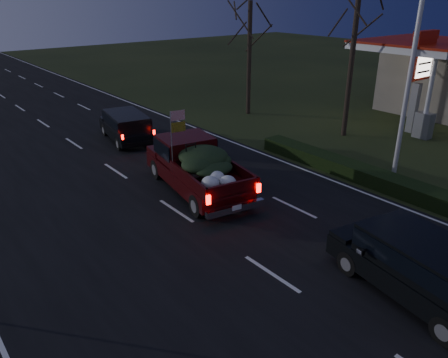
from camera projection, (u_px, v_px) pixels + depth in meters
ground at (272, 274)px, 12.45m from camera, size 120.00×120.00×0.00m
road_asphalt at (272, 274)px, 12.45m from camera, size 14.00×120.00×0.02m
hedge_row at (352, 170)px, 18.97m from camera, size 1.00×10.00×0.60m
light_pole at (415, 46)px, 17.19m from camera, size 0.50×0.90×9.16m
gas_price_pylon at (421, 65)px, 23.75m from camera, size 2.00×0.41×5.57m
gas_canopy at (424, 50)px, 25.39m from camera, size 7.10×6.10×4.88m
bare_tree_mid at (357, 15)px, 22.17m from camera, size 3.60×3.60×8.50m
bare_tree_far at (250, 31)px, 27.06m from camera, size 3.60×3.60×7.00m
pickup_truck at (196, 164)px, 17.36m from camera, size 3.12×6.03×3.02m
lead_suv at (126, 124)px, 23.30m from camera, size 2.54×4.59×1.25m
rear_suv at (425, 264)px, 11.10m from camera, size 2.76×5.02×1.37m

